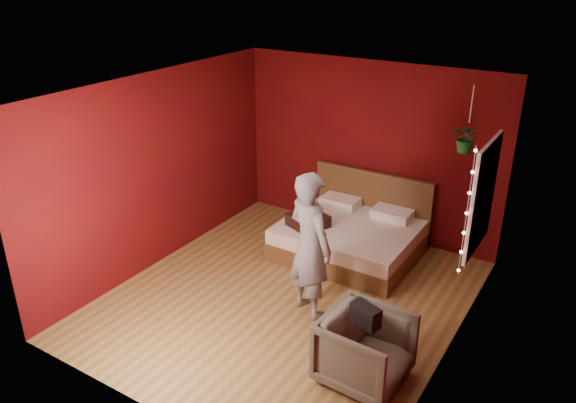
{
  "coord_description": "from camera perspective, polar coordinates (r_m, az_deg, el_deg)",
  "views": [
    {
      "loc": [
        3.14,
        -4.99,
        3.93
      ],
      "look_at": [
        -0.23,
        0.4,
        1.11
      ],
      "focal_mm": 35.0,
      "sensor_mm": 36.0,
      "label": 1
    }
  ],
  "objects": [
    {
      "name": "handbag",
      "position": [
        5.39,
        7.89,
        -11.39
      ],
      "size": [
        0.31,
        0.22,
        0.2
      ],
      "primitive_type": "cube",
      "rotation": [
        0.0,
        0.0,
        -0.3
      ],
      "color": "black",
      "rests_on": "armchair"
    },
    {
      "name": "armchair",
      "position": [
        5.75,
        7.86,
        -14.67
      ],
      "size": [
        0.85,
        0.83,
        0.74
      ],
      "primitive_type": "imported",
      "rotation": [
        0.0,
        0.0,
        1.52
      ],
      "color": "#575645",
      "rests_on": "ground"
    },
    {
      "name": "bed",
      "position": [
        8.04,
        6.47,
        -3.42
      ],
      "size": [
        1.84,
        1.57,
        1.01
      ],
      "color": "brown",
      "rests_on": "ground"
    },
    {
      "name": "throw_pillow",
      "position": [
        7.77,
        2.06,
        -1.96
      ],
      "size": [
        0.6,
        0.6,
        0.16
      ],
      "primitive_type": "cube",
      "rotation": [
        0.0,
        0.0,
        -0.37
      ],
      "color": "black",
      "rests_on": "bed"
    },
    {
      "name": "fairy_lights",
      "position": [
        6.01,
        17.7,
        -1.14
      ],
      "size": [
        0.04,
        0.04,
        1.45
      ],
      "color": "silver",
      "rests_on": "room_walls"
    },
    {
      "name": "window",
      "position": [
        6.48,
        19.15,
        0.48
      ],
      "size": [
        0.05,
        0.97,
        1.27
      ],
      "color": "white",
      "rests_on": "room_walls"
    },
    {
      "name": "room_walls",
      "position": [
        6.31,
        -0.15,
        3.0
      ],
      "size": [
        4.04,
        4.54,
        2.62
      ],
      "color": "#5B0D09",
      "rests_on": "ground"
    },
    {
      "name": "floor",
      "position": [
        7.09,
        -0.14,
        -9.79
      ],
      "size": [
        4.5,
        4.5,
        0.0
      ],
      "primitive_type": "plane",
      "color": "olive",
      "rests_on": "ground"
    },
    {
      "name": "hanging_plant",
      "position": [
        6.79,
        17.74,
        6.18
      ],
      "size": [
        0.33,
        0.29,
        0.78
      ],
      "color": "silver",
      "rests_on": "room_walls"
    },
    {
      "name": "person",
      "position": [
        6.41,
        2.24,
        -4.46
      ],
      "size": [
        0.76,
        0.64,
        1.78
      ],
      "primitive_type": "imported",
      "rotation": [
        0.0,
        0.0,
        2.76
      ],
      "color": "gray",
      "rests_on": "ground"
    }
  ]
}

